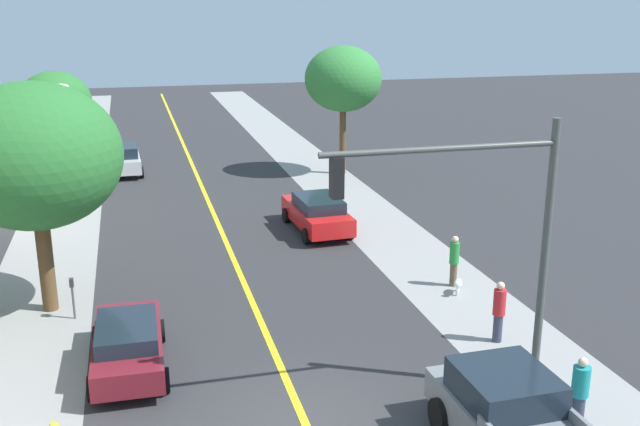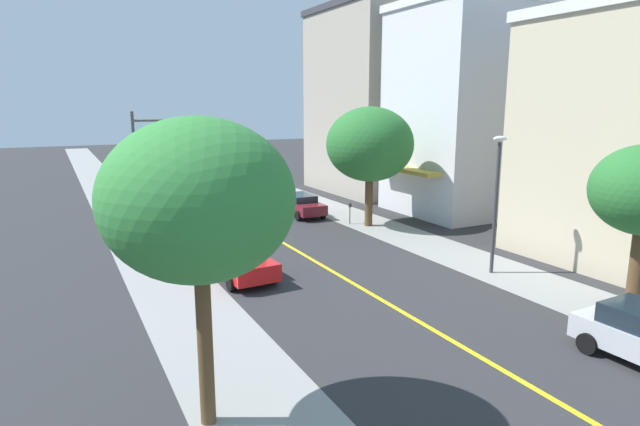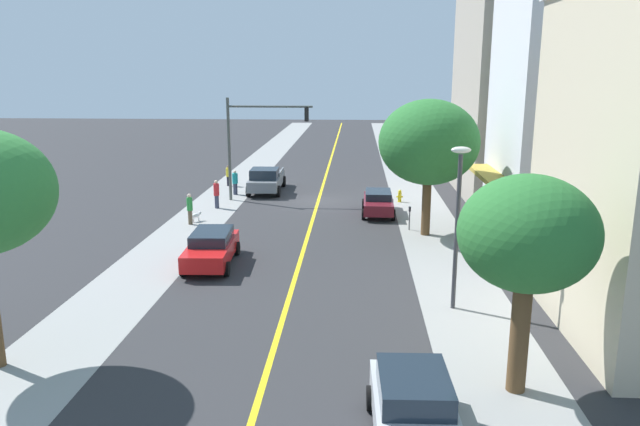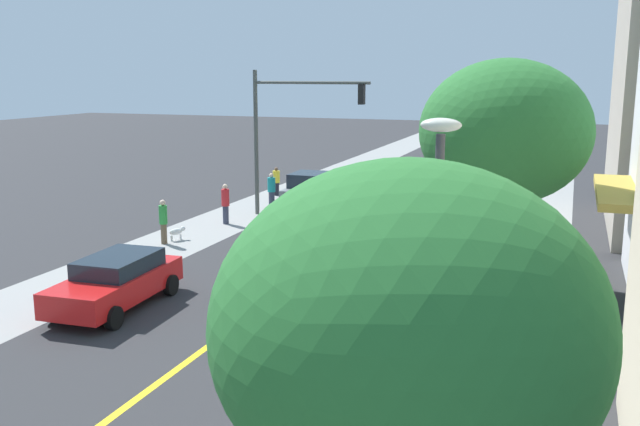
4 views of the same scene
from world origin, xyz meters
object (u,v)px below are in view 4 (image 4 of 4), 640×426
object	(u,v)px
pedestrian_teal_shirt	(271,189)
parking_meter	(477,252)
grey_pickup_truck	(317,188)
pedestrian_green_shirt	(163,220)
traffic_light_mast	(289,120)
maroon_sedan_left_curb	(448,229)
pedestrian_red_shirt	(225,203)
red_sedan_right_curb	(116,281)
street_tree_left_near	(505,132)
pedestrian_yellow_shirt	(276,181)
street_tree_left_far	(407,333)
small_dog	(177,232)
street_lamp	(437,248)
fire_hydrant	(499,222)

from	to	relation	value
pedestrian_teal_shirt	parking_meter	bearing A→B (deg)	-137.22
grey_pickup_truck	pedestrian_green_shirt	size ratio (longest dim) A/B	3.22
traffic_light_mast	maroon_sedan_left_curb	bearing A→B (deg)	-23.65
pedestrian_red_shirt	red_sedan_right_curb	bearing A→B (deg)	-159.95
street_tree_left_near	grey_pickup_truck	world-z (taller)	street_tree_left_near
traffic_light_mast	pedestrian_yellow_shirt	world-z (taller)	traffic_light_mast
grey_pickup_truck	street_tree_left_far	bearing A→B (deg)	20.77
pedestrian_green_shirt	small_dog	bearing A→B (deg)	30.02
parking_meter	pedestrian_teal_shirt	size ratio (longest dim) A/B	0.76
street_lamp	maroon_sedan_left_curb	world-z (taller)	street_lamp
street_tree_left_far	street_lamp	distance (m)	5.95
street_tree_left_far	pedestrian_red_shirt	xyz separation A→B (m)	(13.30, -21.81, -3.44)
maroon_sedan_left_curb	pedestrian_yellow_shirt	distance (m)	14.06
street_lamp	grey_pickup_truck	bearing A→B (deg)	-64.75
fire_hydrant	maroon_sedan_left_curb	distance (m)	3.93
grey_pickup_truck	traffic_light_mast	bearing A→B (deg)	-7.06
pedestrian_yellow_shirt	pedestrian_red_shirt	size ratio (longest dim) A/B	0.87
street_tree_left_near	red_sedan_right_curb	size ratio (longest dim) A/B	1.51
red_sedan_right_curb	parking_meter	bearing A→B (deg)	122.44
parking_meter	pedestrian_yellow_shirt	xyz separation A→B (m)	(12.66, -12.40, -0.05)
traffic_light_mast	pedestrian_teal_shirt	size ratio (longest dim) A/B	3.94
fire_hydrant	grey_pickup_truck	bearing A→B (deg)	-17.15
pedestrian_yellow_shirt	pedestrian_teal_shirt	distance (m)	3.46
fire_hydrant	pedestrian_yellow_shirt	world-z (taller)	pedestrian_yellow_shirt
pedestrian_red_shirt	pedestrian_green_shirt	bearing A→B (deg)	-179.39
red_sedan_right_curb	pedestrian_yellow_shirt	bearing A→B (deg)	-173.27
pedestrian_green_shirt	pedestrian_teal_shirt	world-z (taller)	pedestrian_green_shirt
red_sedan_right_curb	grey_pickup_truck	bearing A→B (deg)	177.18
fire_hydrant	pedestrian_yellow_shirt	xyz separation A→B (m)	(12.63, -5.08, 0.41)
street_tree_left_far	pedestrian_teal_shirt	size ratio (longest dim) A/B	3.45
pedestrian_teal_shirt	street_tree_left_near	bearing A→B (deg)	-138.12
fire_hydrant	pedestrian_green_shirt	distance (m)	14.13
pedestrian_green_shirt	pedestrian_yellow_shirt	distance (m)	11.91
fire_hydrant	street_lamp	bearing A→B (deg)	92.16
parking_meter	small_dog	xyz separation A→B (m)	(12.23, -1.21, -0.51)
street_tree_left_far	maroon_sedan_left_curb	world-z (taller)	street_tree_left_far
maroon_sedan_left_curb	red_sedan_right_curb	bearing A→B (deg)	-36.10
pedestrian_yellow_shirt	pedestrian_teal_shirt	world-z (taller)	pedestrian_teal_shirt
maroon_sedan_left_curb	grey_pickup_truck	bearing A→B (deg)	-128.68
parking_meter	street_lamp	world-z (taller)	street_lamp
red_sedan_right_curb	maroon_sedan_left_curb	xyz separation A→B (m)	(-7.84, -10.41, -0.05)
traffic_light_mast	pedestrian_teal_shirt	xyz separation A→B (m)	(1.75, -1.83, -3.65)
traffic_light_mast	pedestrian_yellow_shirt	xyz separation A→B (m)	(2.90, -5.09, -3.74)
street_lamp	maroon_sedan_left_curb	xyz separation A→B (m)	(2.27, -14.97, -2.99)
red_sedan_right_curb	maroon_sedan_left_curb	distance (m)	13.03
street_lamp	grey_pickup_truck	world-z (taller)	street_lamp
fire_hydrant	small_dog	size ratio (longest dim) A/B	1.18
pedestrian_red_shirt	small_dog	xyz separation A→B (m)	(0.40, 3.50, -0.61)
grey_pickup_truck	pedestrian_yellow_shirt	distance (m)	3.88
pedestrian_red_shirt	pedestrian_teal_shirt	bearing A→B (deg)	4.18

